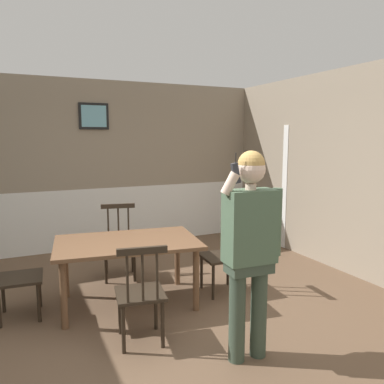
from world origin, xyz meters
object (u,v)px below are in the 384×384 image
(chair_by_doorway, at_px, (119,243))
(person_figure, at_px, (250,240))
(chair_at_table_head, at_px, (141,294))
(chair_near_window, at_px, (15,276))
(chair_opposite_corner, at_px, (224,254))
(dining_table, at_px, (127,248))

(chair_by_doorway, distance_m, person_figure, 2.51)
(chair_at_table_head, bearing_deg, chair_by_doorway, 91.54)
(chair_at_table_head, distance_m, person_figure, 1.14)
(chair_near_window, height_order, person_figure, person_figure)
(chair_by_doorway, relative_size, person_figure, 0.55)
(chair_at_table_head, xyz_separation_m, person_figure, (0.76, -0.62, 0.57))
(chair_opposite_corner, bearing_deg, person_figure, 163.17)
(dining_table, height_order, person_figure, person_figure)
(chair_opposite_corner, distance_m, person_figure, 1.55)
(dining_table, relative_size, person_figure, 0.95)
(chair_opposite_corner, relative_size, person_figure, 0.55)
(dining_table, height_order, chair_opposite_corner, chair_opposite_corner)
(dining_table, xyz_separation_m, person_figure, (0.64, -1.50, 0.39))
(person_figure, bearing_deg, chair_near_window, -39.03)
(person_figure, bearing_deg, chair_at_table_head, -35.73)
(chair_opposite_corner, height_order, person_figure, person_figure)
(dining_table, relative_size, chair_opposite_corner, 1.72)
(chair_by_doorway, bearing_deg, chair_near_window, 41.66)
(chair_near_window, bearing_deg, person_figure, 52.00)
(chair_by_doorway, distance_m, chair_at_table_head, 1.78)
(dining_table, distance_m, chair_near_window, 1.19)
(dining_table, distance_m, chair_by_doorway, 0.91)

